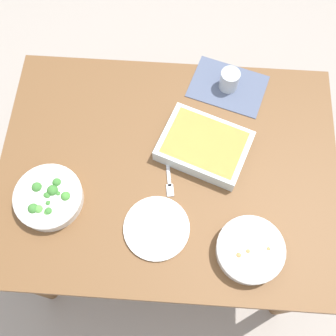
# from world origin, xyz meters

# --- Properties ---
(ground_plane) EXTENTS (6.00, 6.00, 0.00)m
(ground_plane) POSITION_xyz_m (0.00, 0.00, 0.00)
(ground_plane) COLOR #9E9389
(dining_table) EXTENTS (1.20, 0.90, 0.74)m
(dining_table) POSITION_xyz_m (0.00, 0.00, 0.65)
(dining_table) COLOR brown
(dining_table) RESTS_ON ground_plane
(placemat) EXTENTS (0.33, 0.27, 0.00)m
(placemat) POSITION_xyz_m (-0.21, -0.35, 0.74)
(placemat) COLOR #4C5670
(placemat) RESTS_ON dining_table
(stew_bowl) EXTENTS (0.22, 0.22, 0.06)m
(stew_bowl) POSITION_xyz_m (-0.28, 0.28, 0.77)
(stew_bowl) COLOR silver
(stew_bowl) RESTS_ON dining_table
(broccoli_bowl) EXTENTS (0.23, 0.23, 0.07)m
(broccoli_bowl) POSITION_xyz_m (0.39, 0.15, 0.77)
(broccoli_bowl) COLOR silver
(broccoli_bowl) RESTS_ON dining_table
(baking_dish) EXTENTS (0.36, 0.31, 0.06)m
(baking_dish) POSITION_xyz_m (-0.12, -0.08, 0.77)
(baking_dish) COLOR silver
(baking_dish) RESTS_ON dining_table
(drink_cup) EXTENTS (0.07, 0.07, 0.08)m
(drink_cup) POSITION_xyz_m (-0.21, -0.35, 0.78)
(drink_cup) COLOR #B2BCC6
(drink_cup) RESTS_ON dining_table
(side_plate) EXTENTS (0.22, 0.22, 0.01)m
(side_plate) POSITION_xyz_m (0.02, 0.22, 0.75)
(side_plate) COLOR silver
(side_plate) RESTS_ON dining_table
(spoon_by_stew) EXTENTS (0.10, 0.16, 0.01)m
(spoon_by_stew) POSITION_xyz_m (-0.30, 0.24, 0.74)
(spoon_by_stew) COLOR silver
(spoon_by_stew) RESTS_ON dining_table
(fork_on_table) EXTENTS (0.04, 0.18, 0.01)m
(fork_on_table) POSITION_xyz_m (-0.00, 0.03, 0.74)
(fork_on_table) COLOR silver
(fork_on_table) RESTS_ON dining_table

